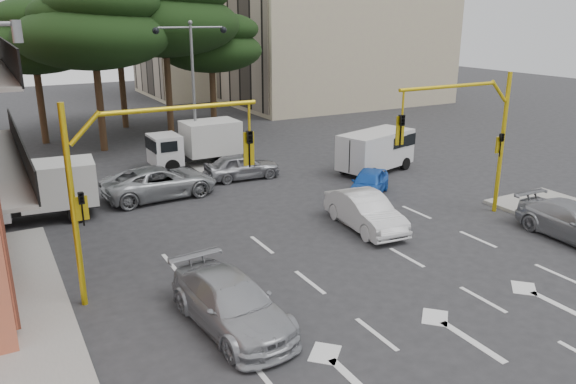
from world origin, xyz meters
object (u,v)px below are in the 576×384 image
(signal_mast_right, at_px, (473,127))
(car_blue_compact, at_px, (369,183))
(car_silver_parked, at_px, (575,223))
(signal_mast_left, at_px, (135,171))
(box_truck_b, at_px, (196,145))
(car_silver_wagon, at_px, (231,303))
(box_truck_a, at_px, (36,193))
(car_silver_cross_a, at_px, (160,182))
(car_white_hatch, at_px, (365,211))
(van_white, at_px, (376,152))
(street_lamp_center, at_px, (192,68))
(car_silver_cross_b, at_px, (242,166))

(signal_mast_right, xyz_separation_m, car_blue_compact, (-1.72, 4.45, -3.26))
(car_silver_parked, bearing_deg, signal_mast_left, 168.87)
(signal_mast_right, relative_size, box_truck_b, 1.18)
(signal_mast_right, relative_size, car_silver_wagon, 1.24)
(car_silver_wagon, height_order, box_truck_a, box_truck_a)
(car_silver_cross_a, bearing_deg, car_white_hatch, -146.34)
(van_white, bearing_deg, car_white_hatch, -56.13)
(street_lamp_center, distance_m, box_truck_a, 11.46)
(box_truck_b, bearing_deg, car_silver_cross_b, -161.97)
(street_lamp_center, distance_m, van_white, 11.01)
(car_silver_cross_a, relative_size, car_silver_parked, 1.14)
(signal_mast_left, bearing_deg, box_truck_a, 104.83)
(box_truck_a, bearing_deg, car_silver_cross_a, -77.29)
(car_blue_compact, height_order, car_silver_cross_b, car_silver_cross_b)
(car_blue_compact, height_order, van_white, van_white)
(van_white, xyz_separation_m, box_truck_b, (-8.17, 5.77, 0.13))
(car_blue_compact, height_order, car_silver_wagon, car_silver_wagon)
(car_silver_cross_a, relative_size, van_white, 1.18)
(street_lamp_center, relative_size, car_silver_wagon, 1.61)
(signal_mast_right, height_order, car_silver_cross_a, signal_mast_right)
(car_silver_cross_a, height_order, car_silver_parked, car_silver_cross_a)
(car_white_hatch, distance_m, car_blue_compact, 4.32)
(car_white_hatch, distance_m, van_white, 8.69)
(car_silver_wagon, xyz_separation_m, box_truck_b, (5.02, 16.73, 0.55))
(signal_mast_right, distance_m, street_lamp_center, 15.65)
(car_silver_cross_a, xyz_separation_m, car_silver_parked, (12.32, -12.70, -0.06))
(street_lamp_center, relative_size, car_silver_cross_b, 1.97)
(car_blue_compact, relative_size, box_truck_a, 0.74)
(car_blue_compact, xyz_separation_m, box_truck_b, (-5.30, 9.06, 0.63))
(car_silver_parked, xyz_separation_m, box_truck_a, (-17.70, 12.02, 0.54))
(car_silver_parked, bearing_deg, box_truck_b, 119.75)
(signal_mast_right, height_order, car_silver_wagon, signal_mast_right)
(car_silver_parked, bearing_deg, street_lamp_center, 118.53)
(car_silver_parked, bearing_deg, van_white, 96.13)
(van_white, bearing_deg, car_silver_wagon, -66.59)
(signal_mast_left, distance_m, street_lamp_center, 15.65)
(car_silver_cross_a, bearing_deg, car_silver_cross_b, -81.59)
(car_silver_cross_b, bearing_deg, car_white_hatch, -167.24)
(car_silver_cross_a, xyz_separation_m, car_silver_cross_b, (4.62, 0.99, -0.07))
(car_blue_compact, xyz_separation_m, car_silver_wagon, (-10.32, -7.67, 0.08))
(car_white_hatch, relative_size, car_silver_wagon, 0.90)
(street_lamp_center, height_order, car_silver_cross_a, street_lamp_center)
(car_silver_parked, distance_m, box_truck_b, 19.42)
(signal_mast_right, height_order, street_lamp_center, street_lamp_center)
(signal_mast_right, height_order, box_truck_b, signal_mast_right)
(street_lamp_center, bearing_deg, car_blue_compact, -62.00)
(signal_mast_left, height_order, car_silver_parked, signal_mast_left)
(signal_mast_right, relative_size, car_silver_parked, 1.28)
(signal_mast_right, bearing_deg, box_truck_b, 117.46)
(van_white, bearing_deg, signal_mast_left, -78.65)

